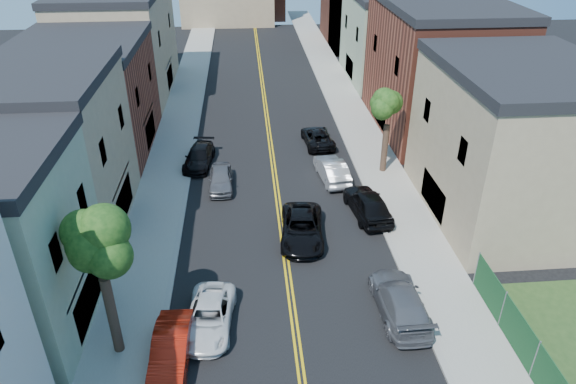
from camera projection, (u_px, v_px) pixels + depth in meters
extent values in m
cube|color=gray|center=(178.00, 125.00, 45.70)|extent=(3.20, 100.00, 0.15)
cube|color=gray|center=(356.00, 120.00, 46.86)|extent=(3.20, 100.00, 0.15)
cube|color=gray|center=(198.00, 125.00, 45.83)|extent=(0.30, 100.00, 0.15)
cube|color=gray|center=(336.00, 120.00, 46.73)|extent=(0.30, 100.00, 0.15)
cube|color=#998466|center=(37.00, 157.00, 30.08)|extent=(9.00, 10.00, 9.00)
cube|color=brown|center=(86.00, 100.00, 39.85)|extent=(9.00, 12.00, 8.00)
cube|color=#998466|center=(120.00, 45.00, 51.58)|extent=(9.00, 16.00, 9.50)
cube|color=#998466|center=(513.00, 147.00, 31.27)|extent=(9.00, 12.00, 9.00)
cube|color=brown|center=(437.00, 71.00, 43.14)|extent=(9.00, 14.00, 10.00)
cube|color=gray|center=(392.00, 39.00, 55.62)|extent=(9.00, 12.00, 8.50)
cylinder|color=#3D2B1E|center=(112.00, 315.00, 22.19)|extent=(0.44, 0.44, 3.96)
sphere|color=#11370F|center=(94.00, 231.00, 20.05)|extent=(5.20, 5.20, 5.20)
sphere|color=#11370F|center=(100.00, 213.00, 19.23)|extent=(3.90, 3.90, 3.90)
sphere|color=#11370F|center=(86.00, 235.00, 20.72)|extent=(3.64, 3.64, 3.64)
cylinder|color=#3D2B1E|center=(385.00, 148.00, 37.30)|extent=(0.44, 0.44, 3.52)
sphere|color=#11370F|center=(390.00, 98.00, 35.45)|extent=(4.40, 4.40, 4.40)
sphere|color=#11370F|center=(399.00, 87.00, 34.76)|extent=(3.30, 3.30, 3.30)
sphere|color=#11370F|center=(381.00, 102.00, 36.01)|extent=(3.08, 3.08, 3.08)
imported|color=#A81A0B|center=(171.00, 349.00, 22.44)|extent=(1.65, 4.38, 1.43)
imported|color=silver|center=(209.00, 316.00, 24.25)|extent=(2.56, 4.76, 1.27)
imported|color=#525359|center=(221.00, 179.00, 35.86)|extent=(1.68, 4.07, 1.38)
imported|color=black|center=(199.00, 157.00, 38.90)|extent=(2.46, 4.84, 1.35)
imported|color=#54565C|center=(400.00, 301.00, 25.00)|extent=(2.24, 5.34, 1.54)
imported|color=black|center=(368.00, 204.00, 32.68)|extent=(2.62, 5.18, 1.69)
imported|color=#B1B4B9|center=(332.00, 170.00, 36.89)|extent=(2.16, 4.80, 1.53)
imported|color=black|center=(318.00, 137.00, 42.12)|extent=(2.49, 4.81, 1.30)
imported|color=black|center=(302.00, 228.00, 30.50)|extent=(2.92, 5.46, 1.46)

